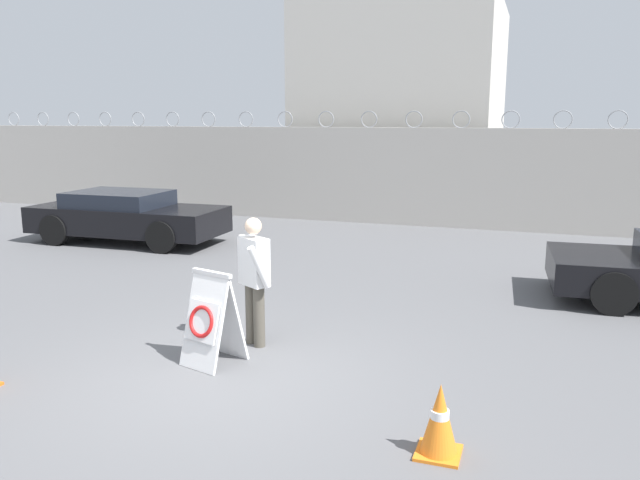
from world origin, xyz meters
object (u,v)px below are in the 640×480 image
(barricade_sign, at_px, (211,318))
(security_guard, at_px, (254,276))
(parked_car_front_coupe, at_px, (126,216))
(traffic_cone_near, at_px, (440,420))

(barricade_sign, distance_m, security_guard, 0.87)
(barricade_sign, height_order, security_guard, security_guard)
(barricade_sign, distance_m, parked_car_front_coupe, 8.24)
(traffic_cone_near, bearing_deg, security_guard, 144.17)
(security_guard, xyz_separation_m, traffic_cone_near, (2.71, -1.95, -0.61))
(barricade_sign, relative_size, security_guard, 0.68)
(barricade_sign, height_order, traffic_cone_near, barricade_sign)
(barricade_sign, xyz_separation_m, parked_car_front_coupe, (-5.62, 6.02, 0.06))
(parked_car_front_coupe, bearing_deg, barricade_sign, -48.52)
(traffic_cone_near, height_order, parked_car_front_coupe, parked_car_front_coupe)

